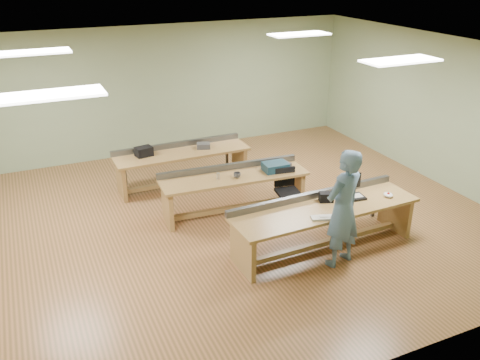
{
  "coord_description": "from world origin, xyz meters",
  "views": [
    {
      "loc": [
        -2.84,
        -7.52,
        4.42
      ],
      "look_at": [
        0.26,
        -0.6,
        1.05
      ],
      "focal_mm": 38.0,
      "sensor_mm": 36.0,
      "label": 1
    }
  ],
  "objects_px": {
    "drinks_can": "(218,176)",
    "parts_bin_teal": "(275,167)",
    "task_chair": "(287,198)",
    "mug": "(237,175)",
    "workbench_mid": "(234,185)",
    "laptop_base": "(354,197)",
    "camera_bag": "(326,197)",
    "person": "(343,209)",
    "parts_bin_grey": "(278,166)",
    "workbench_front": "(324,217)",
    "workbench_back": "(182,160)"
  },
  "relations": [
    {
      "from": "workbench_mid",
      "to": "workbench_back",
      "type": "distance_m",
      "value": 1.62
    },
    {
      "from": "task_chair",
      "to": "mug",
      "type": "height_order",
      "value": "task_chair"
    },
    {
      "from": "mug",
      "to": "workbench_mid",
      "type": "bearing_deg",
      "value": 95.87
    },
    {
      "from": "workbench_front",
      "to": "task_chair",
      "type": "bearing_deg",
      "value": 85.72
    },
    {
      "from": "parts_bin_teal",
      "to": "mug",
      "type": "xyz_separation_m",
      "value": [
        -0.78,
        -0.01,
        -0.03
      ]
    },
    {
      "from": "drinks_can",
      "to": "laptop_base",
      "type": "bearing_deg",
      "value": -43.27
    },
    {
      "from": "drinks_can",
      "to": "parts_bin_teal",
      "type": "bearing_deg",
      "value": -4.4
    },
    {
      "from": "workbench_mid",
      "to": "laptop_base",
      "type": "distance_m",
      "value": 2.23
    },
    {
      "from": "laptop_base",
      "to": "drinks_can",
      "type": "relative_size",
      "value": 2.93
    },
    {
      "from": "workbench_front",
      "to": "camera_bag",
      "type": "distance_m",
      "value": 0.33
    },
    {
      "from": "parts_bin_teal",
      "to": "person",
      "type": "bearing_deg",
      "value": -89.31
    },
    {
      "from": "workbench_front",
      "to": "person",
      "type": "relative_size",
      "value": 1.69
    },
    {
      "from": "person",
      "to": "task_chair",
      "type": "xyz_separation_m",
      "value": [
        0.06,
        1.8,
        -0.63
      ]
    },
    {
      "from": "workbench_front",
      "to": "workbench_back",
      "type": "relative_size",
      "value": 1.15
    },
    {
      "from": "workbench_back",
      "to": "camera_bag",
      "type": "xyz_separation_m",
      "value": [
        1.43,
        -3.15,
        0.27
      ]
    },
    {
      "from": "laptop_base",
      "to": "parts_bin_teal",
      "type": "height_order",
      "value": "parts_bin_teal"
    },
    {
      "from": "workbench_mid",
      "to": "mug",
      "type": "bearing_deg",
      "value": -80.49
    },
    {
      "from": "task_chair",
      "to": "workbench_front",
      "type": "bearing_deg",
      "value": -83.72
    },
    {
      "from": "laptop_base",
      "to": "camera_bag",
      "type": "distance_m",
      "value": 0.5
    },
    {
      "from": "camera_bag",
      "to": "drinks_can",
      "type": "relative_size",
      "value": 2.04
    },
    {
      "from": "laptop_base",
      "to": "task_chair",
      "type": "relative_size",
      "value": 0.38
    },
    {
      "from": "camera_bag",
      "to": "workbench_back",
      "type": "bearing_deg",
      "value": 135.46
    },
    {
      "from": "task_chair",
      "to": "workbench_back",
      "type": "bearing_deg",
      "value": 133.09
    },
    {
      "from": "workbench_mid",
      "to": "parts_bin_teal",
      "type": "xyz_separation_m",
      "value": [
        0.79,
        -0.13,
        0.27
      ]
    },
    {
      "from": "workbench_mid",
      "to": "camera_bag",
      "type": "height_order",
      "value": "camera_bag"
    },
    {
      "from": "laptop_base",
      "to": "workbench_back",
      "type": "bearing_deg",
      "value": 126.86
    },
    {
      "from": "workbench_mid",
      "to": "workbench_back",
      "type": "bearing_deg",
      "value": 110.95
    },
    {
      "from": "task_chair",
      "to": "parts_bin_teal",
      "type": "bearing_deg",
      "value": 114.25
    },
    {
      "from": "workbench_back",
      "to": "camera_bag",
      "type": "distance_m",
      "value": 3.47
    },
    {
      "from": "workbench_back",
      "to": "task_chair",
      "type": "distance_m",
      "value": 2.42
    },
    {
      "from": "workbench_front",
      "to": "mug",
      "type": "distance_m",
      "value": 1.82
    },
    {
      "from": "workbench_front",
      "to": "mug",
      "type": "bearing_deg",
      "value": 114.77
    },
    {
      "from": "parts_bin_grey",
      "to": "person",
      "type": "bearing_deg",
      "value": -91.46
    },
    {
      "from": "mug",
      "to": "task_chair",
      "type": "bearing_deg",
      "value": -19.61
    },
    {
      "from": "workbench_front",
      "to": "workbench_mid",
      "type": "height_order",
      "value": "same"
    },
    {
      "from": "camera_bag",
      "to": "task_chair",
      "type": "xyz_separation_m",
      "value": [
        -0.07,
        1.16,
        -0.51
      ]
    },
    {
      "from": "mug",
      "to": "workbench_back",
      "type": "bearing_deg",
      "value": 106.43
    },
    {
      "from": "person",
      "to": "mug",
      "type": "height_order",
      "value": "person"
    },
    {
      "from": "laptop_base",
      "to": "parts_bin_teal",
      "type": "xyz_separation_m",
      "value": [
        -0.65,
        1.57,
        0.06
      ]
    },
    {
      "from": "workbench_back",
      "to": "laptop_base",
      "type": "bearing_deg",
      "value": -59.72
    },
    {
      "from": "laptop_base",
      "to": "workbench_front",
      "type": "bearing_deg",
      "value": -168.36
    },
    {
      "from": "laptop_base",
      "to": "parts_bin_grey",
      "type": "distance_m",
      "value": 1.71
    },
    {
      "from": "workbench_front",
      "to": "parts_bin_teal",
      "type": "bearing_deg",
      "value": 89.3
    },
    {
      "from": "workbench_back",
      "to": "parts_bin_grey",
      "type": "xyz_separation_m",
      "value": [
        1.35,
        -1.63,
        0.26
      ]
    },
    {
      "from": "workbench_mid",
      "to": "mug",
      "type": "relative_size",
      "value": 21.44
    },
    {
      "from": "person",
      "to": "parts_bin_grey",
      "type": "bearing_deg",
      "value": -107.65
    },
    {
      "from": "workbench_front",
      "to": "drinks_can",
      "type": "distance_m",
      "value": 2.07
    },
    {
      "from": "workbench_back",
      "to": "mug",
      "type": "relative_size",
      "value": 21.52
    },
    {
      "from": "workbench_back",
      "to": "mug",
      "type": "distance_m",
      "value": 1.77
    },
    {
      "from": "workbench_front",
      "to": "person",
      "type": "xyz_separation_m",
      "value": [
        -0.01,
        -0.49,
        0.38
      ]
    }
  ]
}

